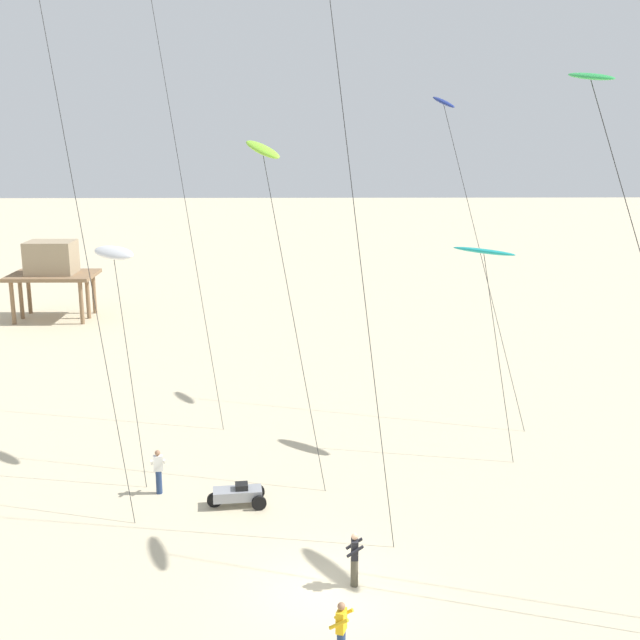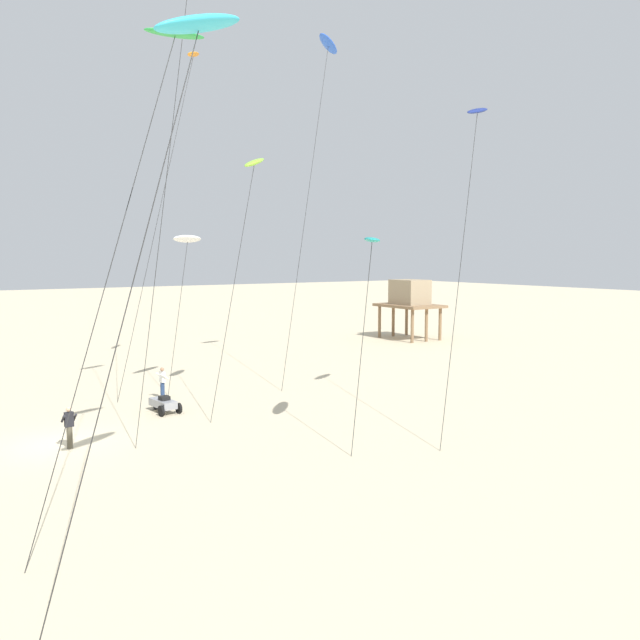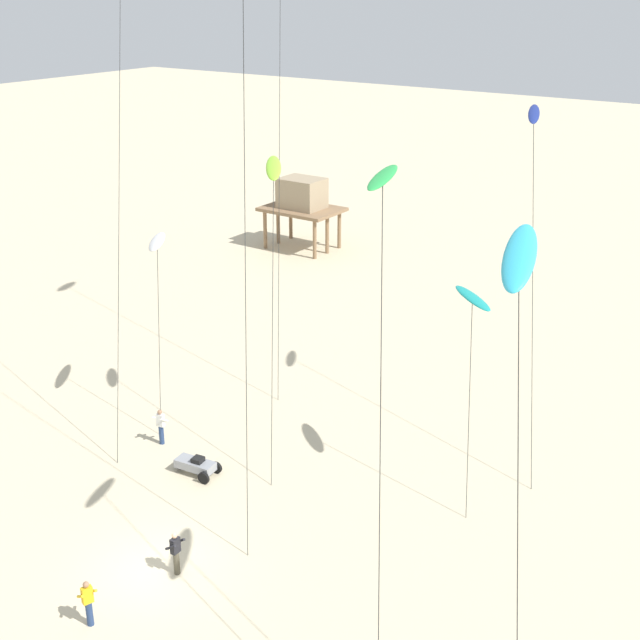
% 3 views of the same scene
% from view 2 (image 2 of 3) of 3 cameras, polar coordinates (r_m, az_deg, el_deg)
% --- Properties ---
extents(ground_plane, '(260.00, 260.00, 0.00)m').
position_cam_2_polar(ground_plane, '(28.58, -21.94, -10.07)').
color(ground_plane, beige).
extents(kite_green, '(4.01, 6.50, 14.52)m').
position_cam_2_polar(kite_green, '(22.02, -12.75, 22.43)').
color(kite_green, green).
rests_on(kite_green, ground).
extents(kite_teal, '(2.50, 2.93, 8.32)m').
position_cam_2_polar(kite_teal, '(26.05, 4.56, 6.86)').
color(kite_teal, teal).
rests_on(kite_teal, ground).
extents(kite_blue, '(4.48, 6.63, 21.07)m').
position_cam_2_polar(kite_blue, '(43.76, 0.68, 22.63)').
color(kite_blue, blue).
rests_on(kite_blue, ground).
extents(kite_navy, '(3.81, 6.00, 14.41)m').
position_cam_2_polar(kite_navy, '(31.41, 13.51, 16.78)').
color(kite_navy, navy).
rests_on(kite_navy, ground).
extents(kite_orange, '(5.00, 6.99, 19.79)m').
position_cam_2_polar(kite_orange, '(41.86, -11.14, 21.17)').
color(kite_orange, orange).
rests_on(kite_orange, ground).
extents(kite_lime, '(3.17, 4.52, 12.56)m').
position_cam_2_polar(kite_lime, '(33.22, -5.80, 13.28)').
color(kite_lime, '#8CD833').
rests_on(kite_lime, ground).
extents(kite_white, '(2.42, 3.10, 8.78)m').
position_cam_2_polar(kite_white, '(37.34, -11.48, 6.90)').
color(kite_white, white).
rests_on(kite_white, ground).
extents(kite_cyan, '(3.93, 6.21, 13.82)m').
position_cam_2_polar(kite_cyan, '(17.63, -10.58, 23.85)').
color(kite_cyan, '#33BFE0').
rests_on(kite_cyan, ground).
extents(kite_flyer_nearest, '(0.50, 0.53, 1.67)m').
position_cam_2_polar(kite_flyer_nearest, '(27.66, -21.03, -8.65)').
color(kite_flyer_nearest, '#4C4738').
rests_on(kite_flyer_nearest, ground).
extents(kite_flyer_middle, '(0.62, 0.59, 1.67)m').
position_cam_2_polar(kite_flyer_middle, '(35.60, -13.59, -5.28)').
color(kite_flyer_middle, navy).
rests_on(kite_flyer_middle, ground).
extents(stilt_house, '(5.73, 4.07, 5.38)m').
position_cam_2_polar(stilt_house, '(59.68, 7.82, 2.01)').
color(stilt_house, '#846647').
rests_on(stilt_house, ground).
extents(beach_buggy, '(2.11, 1.09, 0.82)m').
position_cam_2_polar(beach_buggy, '(32.63, -13.49, -7.11)').
color(beach_buggy, gray).
rests_on(beach_buggy, ground).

